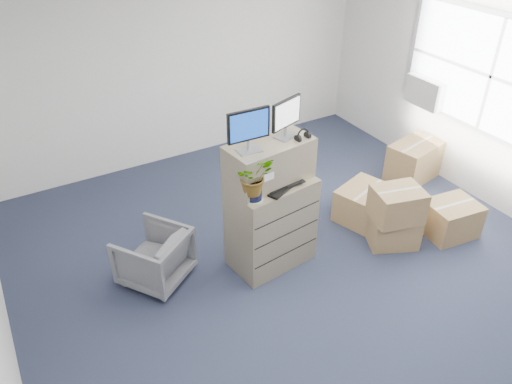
% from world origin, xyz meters
% --- Properties ---
extents(ground, '(7.00, 7.00, 0.00)m').
position_xyz_m(ground, '(0.00, 0.00, 0.00)').
color(ground, '#232A40').
rests_on(ground, ground).
extents(wall_back, '(6.00, 0.02, 2.80)m').
position_xyz_m(wall_back, '(0.00, 3.51, 1.40)').
color(wall_back, silver).
rests_on(wall_back, ground).
extents(window, '(0.07, 2.72, 1.52)m').
position_xyz_m(window, '(2.96, 0.50, 1.70)').
color(window, '#959698').
rests_on(window, wall_right).
extents(ac_unit, '(0.24, 0.60, 0.40)m').
position_xyz_m(ac_unit, '(2.87, 1.40, 1.20)').
color(ac_unit, white).
rests_on(ac_unit, wall_right).
extents(filing_cabinet_lower, '(0.98, 0.67, 1.07)m').
position_xyz_m(filing_cabinet_lower, '(-0.19, 0.60, 0.54)').
color(filing_cabinet_lower, gray).
rests_on(filing_cabinet_lower, ground).
extents(filing_cabinet_upper, '(0.97, 0.57, 0.46)m').
position_xyz_m(filing_cabinet_upper, '(-0.20, 0.65, 1.30)').
color(filing_cabinet_upper, gray).
rests_on(filing_cabinet_upper, filing_cabinet_lower).
extents(monitor_left, '(0.45, 0.18, 0.44)m').
position_xyz_m(monitor_left, '(-0.47, 0.59, 1.78)').
color(monitor_left, '#99999E').
rests_on(monitor_left, filing_cabinet_upper).
extents(monitor_right, '(0.41, 0.22, 0.42)m').
position_xyz_m(monitor_right, '(0.01, 0.67, 1.76)').
color(monitor_right, '#99999E').
rests_on(monitor_right, filing_cabinet_upper).
extents(headphones, '(0.16, 0.04, 0.16)m').
position_xyz_m(headphones, '(0.14, 0.54, 1.57)').
color(headphones, black).
rests_on(headphones, filing_cabinet_upper).
extents(keyboard, '(0.54, 0.39, 0.03)m').
position_xyz_m(keyboard, '(-0.14, 0.48, 1.08)').
color(keyboard, black).
rests_on(keyboard, filing_cabinet_lower).
extents(mouse, '(0.11, 0.07, 0.03)m').
position_xyz_m(mouse, '(0.15, 0.56, 1.09)').
color(mouse, silver).
rests_on(mouse, filing_cabinet_lower).
extents(water_bottle, '(0.08, 0.08, 0.27)m').
position_xyz_m(water_bottle, '(-0.08, 0.64, 1.21)').
color(water_bottle, gray).
rests_on(water_bottle, filing_cabinet_lower).
extents(phone_dock, '(0.07, 0.06, 0.15)m').
position_xyz_m(phone_dock, '(-0.26, 0.62, 1.12)').
color(phone_dock, silver).
rests_on(phone_dock, filing_cabinet_lower).
extents(external_drive, '(0.25, 0.20, 0.07)m').
position_xyz_m(external_drive, '(0.14, 0.73, 1.11)').
color(external_drive, black).
rests_on(external_drive, filing_cabinet_lower).
extents(tissue_box, '(0.25, 0.16, 0.09)m').
position_xyz_m(tissue_box, '(0.16, 0.73, 1.18)').
color(tissue_box, '#479DF2').
rests_on(tissue_box, external_drive).
extents(potted_plant, '(0.39, 0.43, 0.40)m').
position_xyz_m(potted_plant, '(-0.52, 0.42, 1.30)').
color(potted_plant, '#9FBC97').
rests_on(potted_plant, filing_cabinet_lower).
extents(office_chair, '(0.90, 0.89, 0.69)m').
position_xyz_m(office_chair, '(-1.46, 0.97, 0.34)').
color(office_chair, '#5B5B60').
rests_on(office_chair, ground).
extents(cardboard_boxes, '(2.14, 1.83, 0.78)m').
position_xyz_m(cardboard_boxes, '(1.81, 0.53, 0.28)').
color(cardboard_boxes, '#997F4A').
rests_on(cardboard_boxes, ground).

